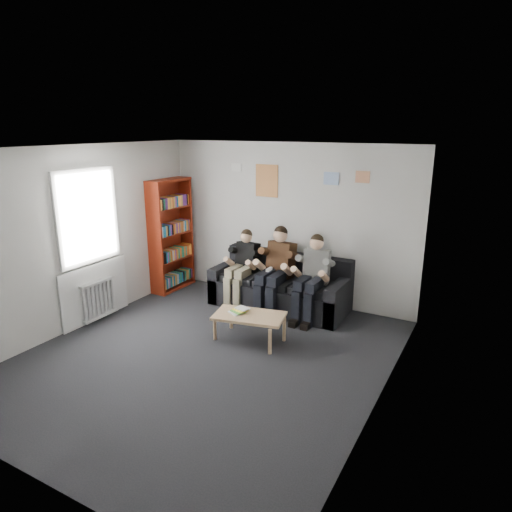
% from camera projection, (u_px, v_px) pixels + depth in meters
% --- Properties ---
extents(room_shell, '(5.00, 5.00, 5.00)m').
position_uv_depth(room_shell, '(202.00, 259.00, 5.67)').
color(room_shell, black).
rests_on(room_shell, ground).
extents(sofa, '(2.27, 0.93, 0.88)m').
position_uv_depth(sofa, '(280.00, 289.00, 7.66)').
color(sofa, black).
rests_on(sofa, ground).
extents(bookshelf, '(0.31, 0.92, 2.05)m').
position_uv_depth(bookshelf, '(172.00, 235.00, 8.35)').
color(bookshelf, maroon).
rests_on(bookshelf, ground).
extents(coffee_table, '(0.98, 0.54, 0.39)m').
position_uv_depth(coffee_table, '(249.00, 318.00, 6.43)').
color(coffee_table, tan).
rests_on(coffee_table, ground).
extents(game_cases, '(0.25, 0.23, 0.06)m').
position_uv_depth(game_cases, '(239.00, 310.00, 6.48)').
color(game_cases, silver).
rests_on(game_cases, coffee_table).
extents(person_left, '(0.37, 0.79, 1.28)m').
position_uv_depth(person_left, '(242.00, 268.00, 7.70)').
color(person_left, black).
rests_on(person_left, sofa).
extents(person_middle, '(0.43, 0.92, 1.40)m').
position_uv_depth(person_middle, '(275.00, 271.00, 7.38)').
color(person_middle, '#53331B').
rests_on(person_middle, sofa).
extents(person_right, '(0.40, 0.86, 1.34)m').
position_uv_depth(person_right, '(311.00, 278.00, 7.10)').
color(person_right, silver).
rests_on(person_right, sofa).
extents(radiator, '(0.10, 0.64, 0.60)m').
position_uv_depth(radiator, '(99.00, 299.00, 7.12)').
color(radiator, silver).
rests_on(radiator, ground).
extents(window, '(0.05, 1.30, 2.36)m').
position_uv_depth(window, '(91.00, 257.00, 6.96)').
color(window, white).
rests_on(window, room_shell).
extents(poster_large, '(0.42, 0.01, 0.55)m').
position_uv_depth(poster_large, '(267.00, 181.00, 7.76)').
color(poster_large, gold).
rests_on(poster_large, room_shell).
extents(poster_blue, '(0.25, 0.01, 0.20)m').
position_uv_depth(poster_blue, '(331.00, 179.00, 7.20)').
color(poster_blue, '#3D7ECF').
rests_on(poster_blue, room_shell).
extents(poster_pink, '(0.22, 0.01, 0.18)m').
position_uv_depth(poster_pink, '(363.00, 177.00, 6.95)').
color(poster_pink, '#C33D7A').
rests_on(poster_pink, room_shell).
extents(poster_sign, '(0.20, 0.01, 0.14)m').
position_uv_depth(poster_sign, '(237.00, 167.00, 7.98)').
color(poster_sign, silver).
rests_on(poster_sign, room_shell).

